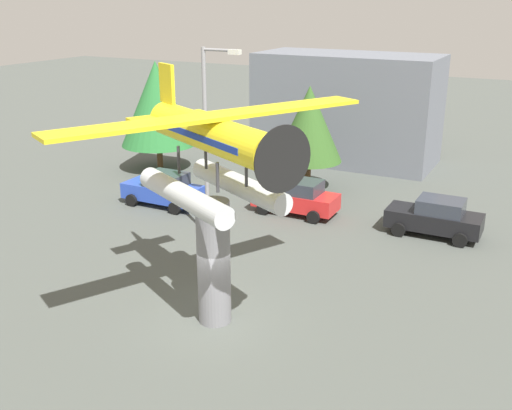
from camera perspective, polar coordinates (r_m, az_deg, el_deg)
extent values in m
plane|color=#4C514C|center=(20.77, -3.88, -10.78)|extent=(140.00, 140.00, 0.00)
cylinder|color=slate|center=(19.80, -4.02, -5.45)|extent=(1.10, 1.10, 4.25)
cylinder|color=silver|center=(18.44, -6.86, 0.84)|extent=(4.57, 2.87, 0.70)
cylinder|color=#333338|center=(17.44, -3.66, 2.61)|extent=(0.14, 0.14, 0.90)
cylinder|color=#333338|center=(19.46, -7.32, 4.26)|extent=(0.14, 0.14, 0.90)
cylinder|color=silver|center=(19.40, -1.65, 1.91)|extent=(4.57, 2.87, 0.70)
cylinder|color=#333338|center=(17.95, -0.92, 3.14)|extent=(0.14, 0.14, 0.90)
cylinder|color=#333338|center=(19.92, -4.77, 4.70)|extent=(0.14, 0.14, 0.90)
cylinder|color=yellow|center=(18.43, -4.33, 6.72)|extent=(5.99, 3.88, 1.10)
cube|color=#193399|center=(18.27, -4.01, 6.61)|extent=(4.37, 3.04, 0.20)
cone|color=#262628|center=(15.79, 1.69, 4.64)|extent=(1.03, 1.11, 0.88)
cylinder|color=black|center=(15.48, 2.57, 4.34)|extent=(0.88, 1.61, 1.80)
cube|color=yellow|center=(17.97, -3.72, 8.40)|extent=(5.85, 9.70, 0.12)
cube|color=yellow|center=(20.83, -8.29, 8.31)|extent=(1.93, 2.80, 0.10)
cube|color=yellow|center=(20.66, -8.44, 11.31)|extent=(0.85, 0.53, 1.30)
cube|color=#2847B7|center=(31.68, -8.81, 1.24)|extent=(4.20, 1.70, 0.80)
cube|color=#2D333D|center=(31.33, -8.51, 2.43)|extent=(2.00, 1.56, 0.64)
cylinder|color=black|center=(33.26, -9.76, 1.34)|extent=(0.64, 0.22, 0.64)
cylinder|color=black|center=(31.93, -11.69, 0.45)|extent=(0.64, 0.22, 0.64)
cylinder|color=black|center=(31.77, -5.86, 0.66)|extent=(0.64, 0.22, 0.64)
cylinder|color=black|center=(30.36, -7.70, -0.30)|extent=(0.64, 0.22, 0.64)
cube|color=red|center=(30.14, 3.75, 0.49)|extent=(4.20, 1.70, 0.80)
cube|color=#2D333D|center=(29.83, 4.22, 1.73)|extent=(2.00, 1.56, 0.64)
cylinder|color=black|center=(31.58, 2.16, 0.63)|extent=(0.64, 0.22, 0.64)
cylinder|color=black|center=(30.04, 0.68, -0.34)|extent=(0.64, 0.22, 0.64)
cylinder|color=black|center=(30.59, 6.73, -0.11)|extent=(0.64, 0.22, 0.64)
cylinder|color=black|center=(29.01, 5.45, -1.16)|extent=(0.64, 0.22, 0.64)
cube|color=black|center=(28.53, 16.47, -1.38)|extent=(4.20, 1.70, 0.80)
cube|color=#2D333D|center=(28.26, 17.10, -0.09)|extent=(2.00, 1.56, 0.64)
cylinder|color=black|center=(29.74, 14.21, -1.15)|extent=(0.64, 0.22, 0.64)
cylinder|color=black|center=(28.10, 13.33, -2.29)|extent=(0.64, 0.22, 0.64)
cylinder|color=black|center=(29.32, 19.33, -1.97)|extent=(0.64, 0.22, 0.64)
cylinder|color=black|center=(27.65, 18.74, -3.18)|extent=(0.64, 0.22, 0.64)
cylinder|color=gray|center=(26.55, -4.77, 5.66)|extent=(0.18, 0.18, 8.36)
cylinder|color=gray|center=(25.49, -3.45, 14.43)|extent=(1.60, 0.12, 0.12)
cube|color=silver|center=(25.14, -2.03, 14.27)|extent=(0.50, 0.28, 0.20)
cube|color=slate|center=(40.01, 8.57, 9.05)|extent=(11.50, 5.30, 6.91)
cylinder|color=brown|center=(38.33, -9.08, 4.52)|extent=(0.36, 0.36, 1.62)
cone|color=#287033|center=(37.63, -9.35, 9.46)|extent=(4.58, 4.58, 5.09)
cylinder|color=brown|center=(34.01, 4.90, 2.86)|extent=(0.36, 0.36, 1.68)
cone|color=#335B23|center=(33.31, 5.04, 7.68)|extent=(3.73, 3.73, 4.14)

